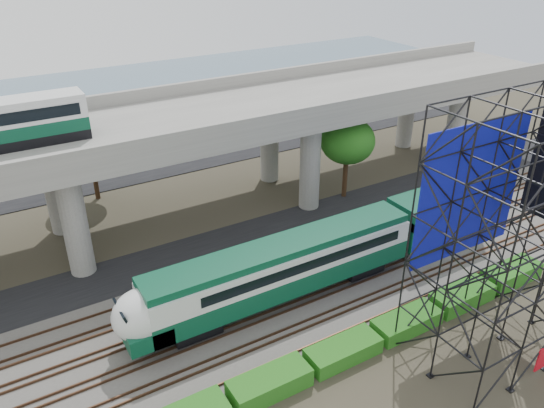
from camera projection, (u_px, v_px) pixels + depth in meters
ground at (289, 322)px, 34.09m from camera, size 140.00×140.00×0.00m
ballast_bed at (273, 304)px, 35.57m from camera, size 90.00×12.00×0.20m
service_road at (219, 246)px, 42.07m from camera, size 90.00×5.00×0.08m
parking_lot at (129, 151)px, 59.96m from camera, size 90.00×18.00×0.08m
harbor_water at (82, 102)px, 76.72m from camera, size 140.00×40.00×0.03m
rail_tracks at (273, 302)px, 35.48m from camera, size 90.00×9.52×0.16m
commuter_train at (310, 257)px, 35.58m from camera, size 29.30×3.06×4.30m
overpass at (173, 131)px, 42.02m from camera, size 80.00×12.00×12.40m
scaffold_tower at (510, 242)px, 28.57m from camera, size 9.36×6.36×15.00m
hedge_strip at (343, 350)px, 31.01m from camera, size 34.60×1.80×1.20m
trees at (130, 170)px, 41.70m from camera, size 40.94×16.94×7.69m
parked_cars at (134, 146)px, 59.60m from camera, size 33.79×9.81×1.31m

